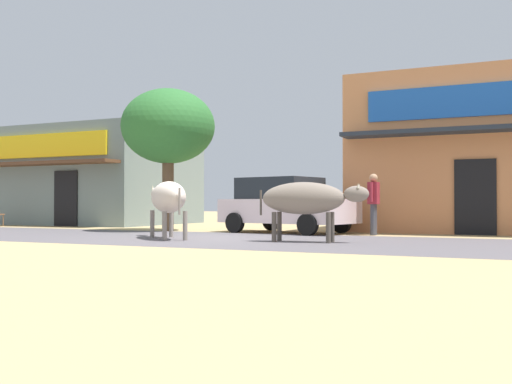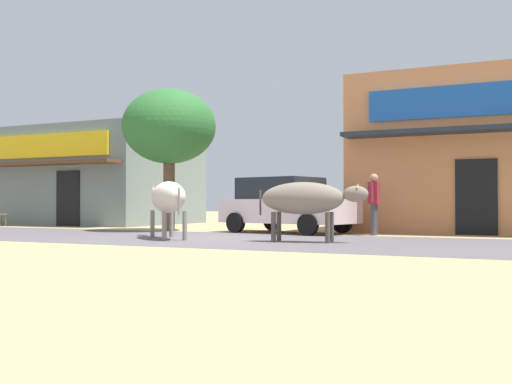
{
  "view_description": "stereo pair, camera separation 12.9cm",
  "coord_description": "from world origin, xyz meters",
  "px_view_note": "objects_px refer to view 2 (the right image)",
  "views": [
    {
      "loc": [
        7.86,
        -12.99,
        0.9
      ],
      "look_at": [
        1.45,
        0.96,
        1.17
      ],
      "focal_mm": 41.97,
      "sensor_mm": 36.0,
      "label": 1
    },
    {
      "loc": [
        7.98,
        -12.93,
        0.9
      ],
      "look_at": [
        1.45,
        0.96,
        1.17
      ],
      "focal_mm": 41.97,
      "sensor_mm": 36.0,
      "label": 2
    }
  ],
  "objects_px": {
    "roadside_tree": "(169,127)",
    "cow_far_dark": "(305,199)",
    "cow_near_brown": "(168,198)",
    "pedestrian_by_shop": "(374,199)",
    "parked_hatchback_car": "(286,204)"
  },
  "relations": [
    {
      "from": "roadside_tree",
      "to": "parked_hatchback_car",
      "type": "height_order",
      "value": "roadside_tree"
    },
    {
      "from": "roadside_tree",
      "to": "pedestrian_by_shop",
      "type": "relative_size",
      "value": 2.66
    },
    {
      "from": "parked_hatchback_car",
      "to": "cow_near_brown",
      "type": "xyz_separation_m",
      "value": [
        -1.56,
        -3.96,
        0.17
      ]
    },
    {
      "from": "cow_far_dark",
      "to": "pedestrian_by_shop",
      "type": "height_order",
      "value": "pedestrian_by_shop"
    },
    {
      "from": "cow_near_brown",
      "to": "pedestrian_by_shop",
      "type": "distance_m",
      "value": 5.65
    },
    {
      "from": "roadside_tree",
      "to": "cow_far_dark",
      "type": "xyz_separation_m",
      "value": [
        5.81,
        -3.24,
        -2.31
      ]
    },
    {
      "from": "roadside_tree",
      "to": "cow_far_dark",
      "type": "relative_size",
      "value": 1.8
    },
    {
      "from": "roadside_tree",
      "to": "pedestrian_by_shop",
      "type": "height_order",
      "value": "roadside_tree"
    },
    {
      "from": "roadside_tree",
      "to": "cow_near_brown",
      "type": "relative_size",
      "value": 1.96
    },
    {
      "from": "parked_hatchback_car",
      "to": "cow_near_brown",
      "type": "relative_size",
      "value": 1.85
    },
    {
      "from": "cow_near_brown",
      "to": "cow_far_dark",
      "type": "height_order",
      "value": "cow_near_brown"
    },
    {
      "from": "cow_near_brown",
      "to": "pedestrian_by_shop",
      "type": "xyz_separation_m",
      "value": [
        4.26,
        3.72,
        -0.02
      ]
    },
    {
      "from": "cow_near_brown",
      "to": "cow_far_dark",
      "type": "relative_size",
      "value": 0.92
    },
    {
      "from": "roadside_tree",
      "to": "cow_near_brown",
      "type": "bearing_deg",
      "value": -57.06
    },
    {
      "from": "roadside_tree",
      "to": "pedestrian_by_shop",
      "type": "bearing_deg",
      "value": 2.05
    }
  ]
}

